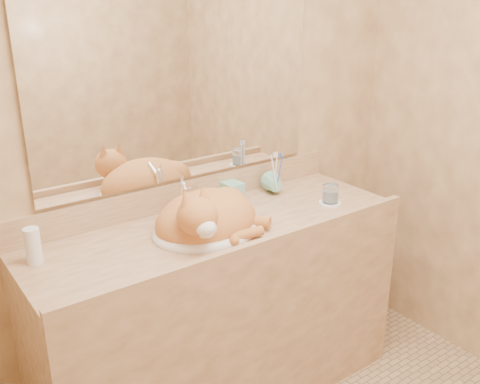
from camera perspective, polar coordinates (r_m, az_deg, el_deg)
wall_back at (r=2.30m, az=-6.20°, el=7.91°), size 2.40×0.02×2.50m
vanity_counter at (r=2.40m, az=-2.05°, el=-12.85°), size 1.60×0.55×0.85m
mirror at (r=2.26m, az=-6.18°, el=11.32°), size 1.30×0.02×0.80m
sink_basin at (r=2.12m, az=-3.65°, el=-2.55°), size 0.49×0.43×0.14m
faucet at (r=2.25m, az=-5.98°, el=-0.74°), size 0.06×0.13×0.17m
cat at (r=2.10m, az=-3.54°, el=-2.57°), size 0.46×0.38×0.24m
soap_dispenser at (r=2.41m, az=-0.15°, el=0.95°), size 0.09×0.09×0.18m
toothbrush_cup at (r=2.49m, az=3.94°, el=0.51°), size 0.13×0.13×0.09m
toothbrushes at (r=2.47m, az=3.99°, el=2.31°), size 0.04×0.04×0.22m
saucer at (r=2.44m, az=9.57°, el=-1.18°), size 0.10×0.10×0.01m
water_glass at (r=2.43m, az=9.63°, el=-0.16°), size 0.07×0.07×0.08m
lotion_bottle at (r=2.01m, az=-21.21°, el=-5.39°), size 0.06×0.06×0.13m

